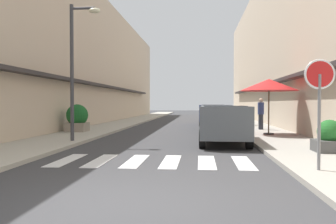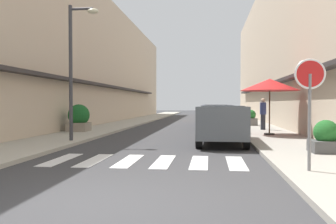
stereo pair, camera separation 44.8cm
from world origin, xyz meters
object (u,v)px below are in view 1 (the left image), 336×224
planter_corner (330,138)px  round_street_sign (320,85)px  pedestrian_walking_near (261,113)px  street_lamp (77,57)px  planter_far (248,118)px  parked_car_near (224,120)px  parked_car_mid (217,115)px  parked_car_far (213,112)px  planter_midblock (77,118)px  cafe_umbrella (269,85)px

planter_corner → round_street_sign: bearing=-113.2°
pedestrian_walking_near → street_lamp: bearing=-138.8°
round_street_sign → planter_far: bearing=87.9°
round_street_sign → parked_car_near: bearing=106.2°
parked_car_mid → round_street_sign: 11.77m
parked_car_far → planter_midblock: bearing=-132.9°
planter_far → planter_midblock: bearing=-147.4°
street_lamp → pedestrian_walking_near: size_ratio=3.03×
parked_car_far → cafe_umbrella: cafe_umbrella is taller
cafe_umbrella → parked_car_far: bearing=104.7°
planter_midblock → parked_car_near: bearing=-29.3°
parked_car_near → parked_car_far: 11.79m
round_street_sign → street_lamp: street_lamp is taller
planter_far → pedestrian_walking_near: 3.81m
street_lamp → planter_corner: bearing=-15.3°
parked_car_near → planter_midblock: (-7.19, 4.04, -0.12)m
round_street_sign → pedestrian_walking_near: round_street_sign is taller
parked_car_mid → planter_midblock: 7.45m
parked_car_near → parked_car_far: bearing=90.0°
parked_car_mid → parked_car_far: bearing=90.0°
planter_corner → planter_far: (-0.71, 12.69, 0.04)m
parked_car_near → planter_corner: bearing=-42.4°
round_street_sign → cafe_umbrella: (0.62, 8.81, 0.46)m
street_lamp → planter_midblock: bearing=109.8°
parked_car_mid → street_lamp: bearing=-131.7°
planter_far → cafe_umbrella: bearing=-89.5°
parked_car_mid → parked_car_far: (0.00, 5.81, -0.00)m
parked_car_mid → street_lamp: street_lamp is taller
parked_car_far → planter_far: (2.20, -1.75, -0.34)m
parked_car_near → planter_far: (2.20, 10.03, -0.34)m
parked_car_far → planter_corner: size_ratio=4.49×
planter_midblock → parked_car_mid: bearing=15.1°
planter_corner → pedestrian_walking_near: 8.95m
pedestrian_walking_near → planter_corner: bearing=-85.0°
street_lamp → planter_corner: size_ratio=5.46×
round_street_sign → planter_midblock: 13.14m
pedestrian_walking_near → parked_car_near: bearing=-109.3°
street_lamp → pedestrian_walking_near: 10.65m
parked_car_far → parked_car_mid: bearing=-90.0°
cafe_umbrella → pedestrian_walking_near: (0.17, 3.08, -1.37)m
street_lamp → planter_midblock: size_ratio=3.74×
pedestrian_walking_near → planter_far: bearing=95.3°
cafe_umbrella → planter_corner: bearing=-83.6°
parked_car_far → pedestrian_walking_near: size_ratio=2.49×
round_street_sign → pedestrian_walking_near: (0.78, 11.89, -0.91)m
cafe_umbrella → pedestrian_walking_near: 3.38m
parked_car_mid → cafe_umbrella: cafe_umbrella is taller
round_street_sign → cafe_umbrella: size_ratio=0.89×
cafe_umbrella → planter_far: bearing=90.5°
parked_car_far → planter_midblock: 10.57m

